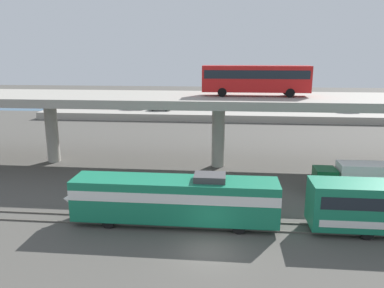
{
  "coord_description": "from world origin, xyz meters",
  "views": [
    {
      "loc": [
        1.07,
        -23.2,
        13.16
      ],
      "look_at": [
        -2.95,
        18.4,
        3.02
      ],
      "focal_mm": 35.08,
      "sensor_mm": 36.0,
      "label": 1
    }
  ],
  "objects_px": {
    "train_locomotive": "(165,197)",
    "parked_car_5": "(134,106)",
    "service_truck_west": "(353,177)",
    "parked_car_6": "(185,106)",
    "parked_car_1": "(160,107)",
    "parked_car_4": "(224,105)",
    "transit_bus_on_overpass": "(256,78)",
    "parked_car_3": "(349,109)",
    "parked_car_2": "(360,107)",
    "parked_car_0": "(104,104)"
  },
  "relations": [
    {
      "from": "parked_car_6",
      "to": "parked_car_0",
      "type": "bearing_deg",
      "value": 179.28
    },
    {
      "from": "train_locomotive",
      "to": "transit_bus_on_overpass",
      "type": "bearing_deg",
      "value": -115.86
    },
    {
      "from": "transit_bus_on_overpass",
      "to": "parked_car_6",
      "type": "relative_size",
      "value": 2.86
    },
    {
      "from": "parked_car_4",
      "to": "parked_car_6",
      "type": "bearing_deg",
      "value": 6.23
    },
    {
      "from": "transit_bus_on_overpass",
      "to": "parked_car_3",
      "type": "xyz_separation_m",
      "value": [
        21.51,
        35.33,
        -8.27
      ]
    },
    {
      "from": "service_truck_west",
      "to": "parked_car_6",
      "type": "xyz_separation_m",
      "value": [
        -21.23,
        44.54,
        0.56
      ]
    },
    {
      "from": "parked_car_3",
      "to": "parked_car_6",
      "type": "height_order",
      "value": "same"
    },
    {
      "from": "parked_car_1",
      "to": "parked_car_5",
      "type": "relative_size",
      "value": 0.98
    },
    {
      "from": "transit_bus_on_overpass",
      "to": "service_truck_west",
      "type": "height_order",
      "value": "transit_bus_on_overpass"
    },
    {
      "from": "transit_bus_on_overpass",
      "to": "parked_car_1",
      "type": "distance_m",
      "value": 39.03
    },
    {
      "from": "service_truck_west",
      "to": "parked_car_2",
      "type": "height_order",
      "value": "service_truck_west"
    },
    {
      "from": "service_truck_west",
      "to": "parked_car_1",
      "type": "distance_m",
      "value": 49.54
    },
    {
      "from": "parked_car_0",
      "to": "parked_car_6",
      "type": "height_order",
      "value": "same"
    },
    {
      "from": "parked_car_4",
      "to": "parked_car_5",
      "type": "bearing_deg",
      "value": 7.0
    },
    {
      "from": "train_locomotive",
      "to": "parked_car_2",
      "type": "bearing_deg",
      "value": -120.91
    },
    {
      "from": "parked_car_4",
      "to": "parked_car_5",
      "type": "relative_size",
      "value": 0.87
    },
    {
      "from": "train_locomotive",
      "to": "parked_car_0",
      "type": "distance_m",
      "value": 57.43
    },
    {
      "from": "parked_car_0",
      "to": "parked_car_4",
      "type": "distance_m",
      "value": 26.27
    },
    {
      "from": "parked_car_2",
      "to": "parked_car_4",
      "type": "height_order",
      "value": "same"
    },
    {
      "from": "parked_car_5",
      "to": "parked_car_6",
      "type": "xyz_separation_m",
      "value": [
        10.92,
        1.45,
        -0.0
      ]
    },
    {
      "from": "parked_car_5",
      "to": "parked_car_1",
      "type": "bearing_deg",
      "value": -10.8
    },
    {
      "from": "service_truck_west",
      "to": "parked_car_6",
      "type": "distance_m",
      "value": 49.34
    },
    {
      "from": "parked_car_0",
      "to": "parked_car_1",
      "type": "bearing_deg",
      "value": -12.23
    },
    {
      "from": "transit_bus_on_overpass",
      "to": "parked_car_1",
      "type": "bearing_deg",
      "value": -63.04
    },
    {
      "from": "parked_car_3",
      "to": "parked_car_6",
      "type": "distance_m",
      "value": 33.74
    },
    {
      "from": "parked_car_2",
      "to": "transit_bus_on_overpass",
      "type": "bearing_deg",
      "value": -122.91
    },
    {
      "from": "parked_car_4",
      "to": "service_truck_west",
      "type": "bearing_deg",
      "value": 105.91
    },
    {
      "from": "parked_car_0",
      "to": "parked_car_1",
      "type": "relative_size",
      "value": 0.96
    },
    {
      "from": "parked_car_0",
      "to": "parked_car_1",
      "type": "xyz_separation_m",
      "value": [
        12.89,
        -2.79,
        -0.0
      ]
    },
    {
      "from": "parked_car_2",
      "to": "parked_car_4",
      "type": "distance_m",
      "value": 28.35
    },
    {
      "from": "parked_car_2",
      "to": "train_locomotive",
      "type": "bearing_deg",
      "value": -120.91
    },
    {
      "from": "service_truck_west",
      "to": "train_locomotive",
      "type": "bearing_deg",
      "value": 25.77
    },
    {
      "from": "service_truck_west",
      "to": "parked_car_4",
      "type": "height_order",
      "value": "service_truck_west"
    },
    {
      "from": "parked_car_6",
      "to": "parked_car_3",
      "type": "bearing_deg",
      "value": -2.1
    },
    {
      "from": "train_locomotive",
      "to": "parked_car_4",
      "type": "xyz_separation_m",
      "value": [
        3.87,
        53.56,
        0.01
      ]
    },
    {
      "from": "train_locomotive",
      "to": "service_truck_west",
      "type": "bearing_deg",
      "value": -154.23
    },
    {
      "from": "service_truck_west",
      "to": "parked_car_3",
      "type": "bearing_deg",
      "value": -106.09
    },
    {
      "from": "service_truck_west",
      "to": "parked_car_2",
      "type": "xyz_separation_m",
      "value": [
        15.4,
        45.7,
        0.57
      ]
    },
    {
      "from": "train_locomotive",
      "to": "parked_car_3",
      "type": "height_order",
      "value": "train_locomotive"
    },
    {
      "from": "parked_car_1",
      "to": "parked_car_2",
      "type": "xyz_separation_m",
      "value": [
        41.72,
        3.74,
        0.0
      ]
    },
    {
      "from": "parked_car_0",
      "to": "transit_bus_on_overpass",
      "type": "bearing_deg",
      "value": -50.63
    },
    {
      "from": "train_locomotive",
      "to": "parked_car_5",
      "type": "distance_m",
      "value": 53.45
    },
    {
      "from": "parked_car_3",
      "to": "parked_car_5",
      "type": "xyz_separation_m",
      "value": [
        -44.64,
        -0.22,
        0.0
      ]
    },
    {
      "from": "parked_car_3",
      "to": "parked_car_4",
      "type": "xyz_separation_m",
      "value": [
        -25.44,
        2.14,
        -0.0
      ]
    },
    {
      "from": "transit_bus_on_overpass",
      "to": "parked_car_2",
      "type": "bearing_deg",
      "value": -122.91
    },
    {
      "from": "service_truck_west",
      "to": "parked_car_5",
      "type": "distance_m",
      "value": 53.76
    },
    {
      "from": "parked_car_5",
      "to": "parked_car_2",
      "type": "bearing_deg",
      "value": 3.16
    },
    {
      "from": "parked_car_4",
      "to": "train_locomotive",
      "type": "bearing_deg",
      "value": 85.86
    },
    {
      "from": "parked_car_1",
      "to": "parked_car_3",
      "type": "height_order",
      "value": "same"
    },
    {
      "from": "transit_bus_on_overpass",
      "to": "service_truck_west",
      "type": "xyz_separation_m",
      "value": [
        9.02,
        -7.97,
        -8.84
      ]
    }
  ]
}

